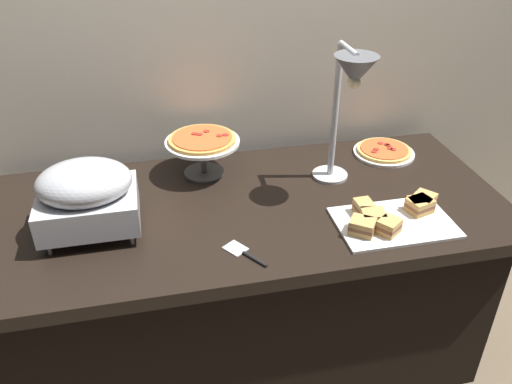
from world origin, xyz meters
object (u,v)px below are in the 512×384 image
Objects in this scene: chafing_dish at (86,194)px; sandwich_platter at (394,216)px; pizza_plate_center at (203,144)px; sauce_cup_near at (57,190)px; serving_spatula at (245,254)px; heat_lamp at (350,85)px; pizza_plate_front at (384,151)px.

sandwich_platter is (1.02, -0.17, -0.12)m from chafing_dish.
chafing_dish is 1.04m from sandwich_platter.
sauce_cup_near is (-0.56, -0.05, -0.11)m from pizza_plate_center.
chafing_dish reaches higher than serving_spatula.
serving_spatula is (-0.54, -0.07, -0.02)m from sandwich_platter.
heat_lamp is 2.09× the size of pizza_plate_front.
pizza_plate_center is at bearing 5.13° from sauce_cup_near.
sandwich_platter is at bearing 7.05° from serving_spatula.
chafing_dish is at bearing 153.88° from serving_spatula.
sandwich_platter is at bearing -9.32° from chafing_dish.
chafing_dish is at bearing -165.22° from pizza_plate_front.
heat_lamp is at bearing -139.09° from pizza_plate_front.
pizza_plate_front is at bearing 69.66° from sandwich_platter.
serving_spatula is at bearing -145.22° from heat_lamp.
pizza_plate_center is 0.57m from sauce_cup_near.
heat_lamp reaches higher than pizza_plate_front.
pizza_plate_front is at bearing 0.06° from pizza_plate_center.
chafing_dish is at bearing -61.82° from sauce_cup_near.
sauce_cup_near reaches higher than pizza_plate_front.
sandwich_platter is 2.52× the size of serving_spatula.
heat_lamp is (0.90, 0.06, 0.28)m from chafing_dish.
sauce_cup_near is at bearing 118.18° from chafing_dish.
sandwich_platter reaches higher than pizza_plate_front.
sandwich_platter is (-0.18, -0.48, 0.01)m from pizza_plate_front.
sauce_cup_near is at bearing 141.15° from serving_spatula.
pizza_plate_center is 0.77m from sandwich_platter.
sauce_cup_near is at bearing 159.59° from sandwich_platter.
chafing_dish is 0.52m from pizza_plate_center.
sauce_cup_near is 0.79m from serving_spatula.
sauce_cup_near is at bearing -177.81° from pizza_plate_front.
sauce_cup_near is 0.38× the size of serving_spatula.
pizza_plate_front is at bearing 14.78° from chafing_dish.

